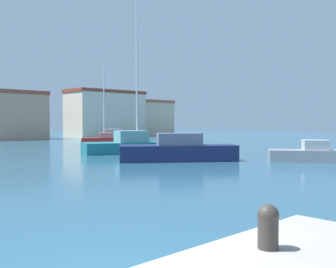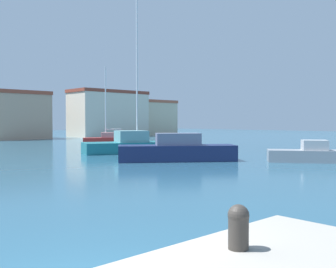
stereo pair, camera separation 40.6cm
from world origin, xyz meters
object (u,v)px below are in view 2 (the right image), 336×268
object	(u,v)px
sailboat_teal_behind_lamppost	(136,145)
sailboat_red_mid_harbor	(106,139)
mooring_bollard	(238,225)
motorboat_navy_outer_mooring	(177,151)
motorboat_grey_inner_mooring	(310,154)

from	to	relation	value
sailboat_teal_behind_lamppost	sailboat_red_mid_harbor	bearing A→B (deg)	67.68
sailboat_red_mid_harbor	mooring_bollard	bearing A→B (deg)	-121.34
sailboat_red_mid_harbor	sailboat_teal_behind_lamppost	size ratio (longest dim) A/B	0.69
motorboat_navy_outer_mooring	sailboat_teal_behind_lamppost	bearing A→B (deg)	72.63
motorboat_grey_inner_mooring	sailboat_teal_behind_lamppost	size ratio (longest dim) A/B	0.40
motorboat_navy_outer_mooring	sailboat_teal_behind_lamppost	xyz separation A→B (m)	(2.16, 6.89, -0.01)
motorboat_navy_outer_mooring	motorboat_grey_inner_mooring	xyz separation A→B (m)	(5.42, -5.85, -0.16)
mooring_bollard	motorboat_grey_inner_mooring	size ratio (longest dim) A/B	0.11
sailboat_red_mid_harbor	motorboat_navy_outer_mooring	bearing A→B (deg)	-110.45
motorboat_navy_outer_mooring	motorboat_grey_inner_mooring	bearing A→B (deg)	-47.19
sailboat_red_mid_harbor	sailboat_teal_behind_lamppost	xyz separation A→B (m)	(-4.49, -10.94, 0.09)
sailboat_teal_behind_lamppost	motorboat_grey_inner_mooring	bearing A→B (deg)	-75.63
sailboat_red_mid_harbor	motorboat_navy_outer_mooring	world-z (taller)	sailboat_red_mid_harbor
mooring_bollard	sailboat_red_mid_harbor	world-z (taller)	sailboat_red_mid_harbor
mooring_bollard	motorboat_grey_inner_mooring	distance (m)	20.78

